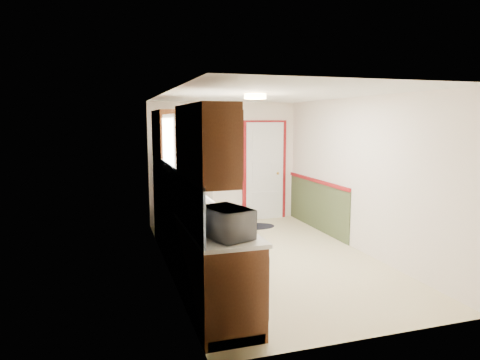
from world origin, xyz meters
TOP-DOWN VIEW (x-y plane):
  - room_shell at (0.00, 0.00)m, footprint 3.20×5.20m
  - kitchen_run at (-1.24, -0.29)m, footprint 0.63×4.00m
  - back_wall_trim at (0.99, 2.21)m, footprint 1.12×2.30m
  - ceiling_fixture at (-0.30, -0.20)m, footprint 0.30×0.30m
  - microwave at (-1.20, -1.95)m, footprint 0.44×0.59m
  - refrigerator at (-0.79, 2.05)m, footprint 0.72×0.71m
  - rug at (0.42, 1.86)m, footprint 0.84×0.60m
  - cooktop at (-1.19, 0.75)m, footprint 0.53×0.64m

SIDE VIEW (x-z plane):
  - rug at x=0.42m, z-range 0.00..0.01m
  - kitchen_run at x=-1.24m, z-range -0.29..1.91m
  - refrigerator at x=-0.79m, z-range 0.00..1.64m
  - back_wall_trim at x=0.99m, z-range -0.15..1.93m
  - cooktop at x=-1.19m, z-range 0.94..0.96m
  - microwave at x=-1.20m, z-range 0.94..1.29m
  - room_shell at x=0.00m, z-range -0.06..2.46m
  - ceiling_fixture at x=-0.30m, z-range 2.33..2.39m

